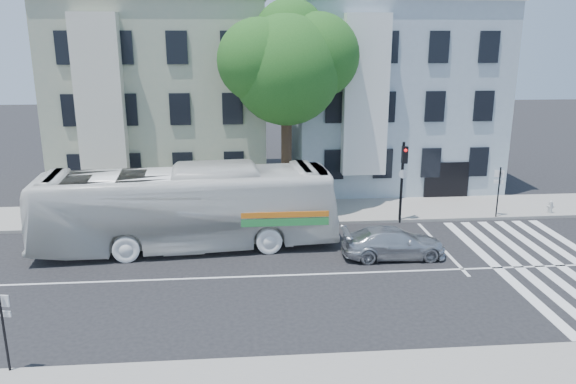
{
  "coord_description": "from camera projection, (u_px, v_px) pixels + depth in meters",
  "views": [
    {
      "loc": [
        -2.39,
        -20.51,
        9.21
      ],
      "look_at": [
        -0.32,
        3.73,
        2.4
      ],
      "focal_mm": 35.0,
      "sensor_mm": 36.0,
      "label": 1
    }
  ],
  "objects": [
    {
      "name": "sidewalk_far",
      "position": [
        287.0,
        212.0,
        30.02
      ],
      "size": [
        80.0,
        4.0,
        0.15
      ],
      "primitive_type": "cube",
      "color": "gray",
      "rests_on": "ground"
    },
    {
      "name": "ground",
      "position": [
        304.0,
        275.0,
        22.36
      ],
      "size": [
        120.0,
        120.0,
        0.0
      ],
      "primitive_type": "plane",
      "color": "black",
      "rests_on": "ground"
    },
    {
      "name": "sedan",
      "position": [
        394.0,
        243.0,
        24.01
      ],
      "size": [
        1.82,
        4.45,
        1.29
      ],
      "primitive_type": "imported",
      "rotation": [
        0.0,
        0.0,
        1.57
      ],
      "color": "silver",
      "rests_on": "ground"
    },
    {
      "name": "bus",
      "position": [
        187.0,
        208.0,
        24.83
      ],
      "size": [
        4.07,
        13.43,
        3.69
      ],
      "primitive_type": "imported",
      "rotation": [
        0.0,
        0.0,
        1.65
      ],
      "color": "white",
      "rests_on": "ground"
    },
    {
      "name": "far_sign_pole",
      "position": [
        499.0,
        186.0,
        28.64
      ],
      "size": [
        0.45,
        0.24,
        2.63
      ],
      "rotation": [
        0.0,
        0.0,
        -0.38
      ],
      "color": "black",
      "rests_on": "sidewalk_far"
    },
    {
      "name": "hedge",
      "position": [
        228.0,
        216.0,
        28.02
      ],
      "size": [
        8.52,
        1.03,
        0.7
      ],
      "primitive_type": null,
      "rotation": [
        0.0,
        0.0,
        0.02
      ],
      "color": "#2E611F",
      "rests_on": "sidewalk_far"
    },
    {
      "name": "street_tree",
      "position": [
        287.0,
        63.0,
        28.64
      ],
      "size": [
        7.3,
        5.9,
        11.1
      ],
      "color": "#2D2116",
      "rests_on": "ground"
    },
    {
      "name": "traffic_signal",
      "position": [
        403.0,
        172.0,
        27.79
      ],
      "size": [
        0.44,
        0.53,
        4.17
      ],
      "rotation": [
        0.0,
        0.0,
        0.05
      ],
      "color": "black",
      "rests_on": "ground"
    },
    {
      "name": "building_left",
      "position": [
        165.0,
        97.0,
        34.7
      ],
      "size": [
        12.0,
        10.0,
        11.0
      ],
      "primitive_type": "cube",
      "color": "#969F86",
      "rests_on": "ground"
    },
    {
      "name": "fire_hydrant",
      "position": [
        550.0,
        207.0,
        29.58
      ],
      "size": [
        0.37,
        0.22,
        0.68
      ],
      "rotation": [
        0.0,
        0.0,
        0.05
      ],
      "color": "#B4B3AF",
      "rests_on": "sidewalk_far"
    },
    {
      "name": "building_right",
      "position": [
        387.0,
        95.0,
        35.84
      ],
      "size": [
        12.0,
        10.0,
        11.0
      ],
      "primitive_type": "cube",
      "color": "#97A8B3",
      "rests_on": "ground"
    },
    {
      "name": "near_sign_pole",
      "position": [
        3.0,
        320.0,
        15.36
      ],
      "size": [
        0.44,
        0.19,
        2.43
      ],
      "rotation": [
        0.0,
        0.0,
        -0.18
      ],
      "color": "black",
      "rests_on": "sidewalk_near"
    }
  ]
}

